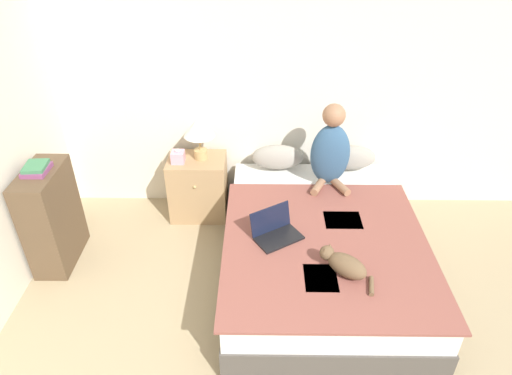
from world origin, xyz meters
The scene contains 12 objects.
wall_back centered at (0.00, 3.09, 1.27)m, with size 5.71×0.05×2.55m.
bed centered at (0.09, 1.96, 0.24)m, with size 1.58×2.12×0.49m.
pillow_near centered at (-0.25, 2.90, 0.61)m, with size 0.50×0.21×0.25m.
pillow_far centered at (0.44, 2.90, 0.61)m, with size 0.50×0.21×0.25m.
person_sitting centered at (0.20, 2.64, 0.83)m, with size 0.36×0.35×0.77m.
cat_tabby centered at (0.17, 1.44, 0.57)m, with size 0.37×0.38×0.17m.
laptop_open centered at (-0.30, 1.85, 0.53)m, with size 0.43×0.40×0.22m.
nightstand centered at (-1.03, 2.81, 0.31)m, with size 0.55×0.43×0.63m.
table_lamp centered at (-0.99, 2.83, 0.93)m, with size 0.29×0.29×0.42m.
tissue_box centered at (-1.19, 2.76, 0.69)m, with size 0.12×0.12×0.14m.
bookshelf centered at (-2.18, 2.12, 0.45)m, with size 0.28×0.60×0.90m.
book_stack_top centered at (-2.19, 2.12, 0.93)m, with size 0.18×0.22×0.06m.
Camera 1 is at (-0.42, -0.94, 2.76)m, focal length 32.00 mm.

